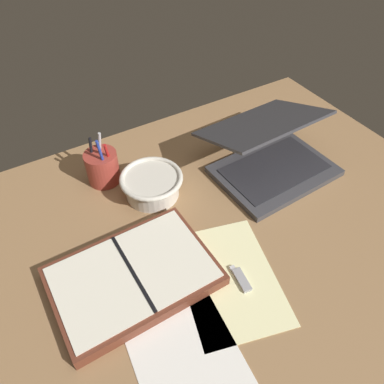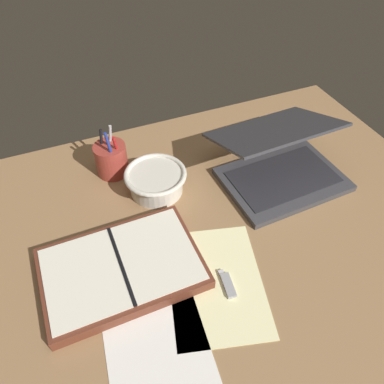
# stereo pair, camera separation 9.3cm
# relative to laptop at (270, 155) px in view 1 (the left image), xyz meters

# --- Properties ---
(desk_top) EXTENTS (1.40, 1.00, 0.02)m
(desk_top) POSITION_rel_laptop_xyz_m (-0.29, -0.12, -0.06)
(desk_top) COLOR #936D47
(desk_top) RESTS_ON ground
(laptop) EXTENTS (0.34, 0.32, 0.17)m
(laptop) POSITION_rel_laptop_xyz_m (0.00, 0.00, 0.00)
(laptop) COLOR #38383D
(laptop) RESTS_ON desk_top
(bowl) EXTENTS (0.17, 0.17, 0.07)m
(bowl) POSITION_rel_laptop_xyz_m (-0.34, 0.08, -0.01)
(bowl) COLOR silver
(bowl) RESTS_ON desk_top
(pen_cup) EXTENTS (0.09, 0.09, 0.16)m
(pen_cup) POSITION_rel_laptop_xyz_m (-0.43, 0.20, -0.00)
(pen_cup) COLOR #9E382D
(pen_cup) RESTS_ON desk_top
(planner) EXTENTS (0.35, 0.24, 0.03)m
(planner) POSITION_rel_laptop_xyz_m (-0.49, -0.14, -0.04)
(planner) COLOR brown
(planner) RESTS_ON desk_top
(scissors) EXTENTS (0.12, 0.06, 0.01)m
(scissors) POSITION_rel_laptop_xyz_m (-0.40, -0.21, -0.05)
(scissors) COLOR #B7B7BC
(scissors) RESTS_ON desk_top
(paper_sheet_front) EXTENTS (0.27, 0.34, 0.00)m
(paper_sheet_front) POSITION_rel_laptop_xyz_m (-0.31, -0.25, -0.05)
(paper_sheet_front) COLOR #F4EFB2
(paper_sheet_front) RESTS_ON desk_top
(paper_sheet_beside_planner) EXTENTS (0.22, 0.27, 0.00)m
(paper_sheet_beside_planner) POSITION_rel_laptop_xyz_m (-0.47, -0.33, -0.05)
(paper_sheet_beside_planner) COLOR white
(paper_sheet_beside_planner) RESTS_ON desk_top
(usb_drive) EXTENTS (0.03, 0.07, 0.01)m
(usb_drive) POSITION_rel_laptop_xyz_m (-0.29, -0.27, -0.05)
(usb_drive) COLOR #99999E
(usb_drive) RESTS_ON desk_top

